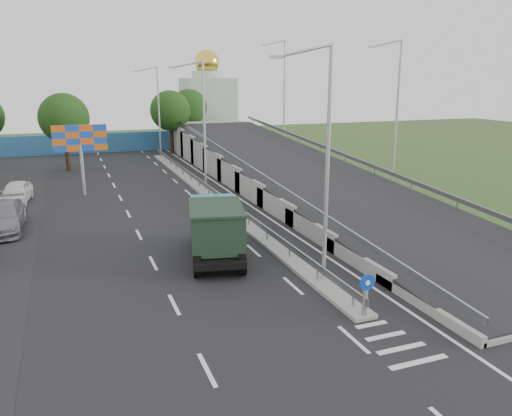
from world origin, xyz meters
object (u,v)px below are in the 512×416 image
sign_bollard (366,295)px  church (208,104)px  dump_truck (215,227)px  lamp_post_mid (202,119)px  parked_car_d (2,217)px  billboard (80,142)px  lamp_post_near (324,154)px  lamp_post_far (157,107)px  parked_car_e (16,192)px

sign_bollard → church: church is taller
dump_truck → lamp_post_mid: bearing=89.8°
parked_car_d → billboard: bearing=60.8°
church → billboard: bearing=-120.7°
lamp_post_near → parked_car_d: size_ratio=1.72×
lamp_post_far → dump_truck: bearing=-95.5°
lamp_post_near → church: church is taller
lamp_post_mid → billboard: lamp_post_mid is taller
dump_truck → parked_car_e: 19.57m
church → billboard: size_ratio=2.51×
lamp_post_near → parked_car_e: bearing=123.1°
sign_bollard → church: bearing=80.2°
parked_car_d → lamp_post_far: bearing=63.7°
lamp_post_far → lamp_post_mid: bearing=-90.0°
billboard → dump_truck: size_ratio=0.79×
sign_bollard → billboard: (-9.00, 25.83, 3.15)m
lamp_post_near → parked_car_d: lamp_post_near is taller
dump_truck → parked_car_e: dump_truck is taller
lamp_post_mid → parked_car_d: size_ratio=1.72×
sign_bollard → lamp_post_mid: size_ratio=0.17×
church → sign_bollard: bearing=-99.8°
lamp_post_near → billboard: 23.87m
lamp_post_mid → dump_truck: (-3.41, -15.13, -4.20)m
church → lamp_post_far: bearing=-125.2°
lamp_post_mid → lamp_post_far: size_ratio=1.00×
dump_truck → lamp_post_near: bearing=-42.5°
lamp_post_mid → billboard: 9.47m
sign_bollard → lamp_post_near: 6.12m
sign_bollard → lamp_post_mid: (0.11, 23.83, 4.77)m
lamp_post_mid → sign_bollard: bearing=-90.3°
church → parked_car_e: (-23.79, -32.63, -4.53)m
sign_bollard → lamp_post_far: 44.08m
sign_bollard → lamp_post_mid: 24.30m
lamp_post_mid → parked_car_e: (-13.90, 1.37, -5.03)m
sign_bollard → billboard: billboard is taller
billboard → parked_car_e: bearing=-172.5°
church → dump_truck: (-13.30, -49.13, -3.71)m
parked_car_d → parked_car_e: (0.19, 7.62, -0.08)m
lamp_post_near → lamp_post_mid: bearing=90.0°
lamp_post_mid → church: church is taller
sign_bollard → lamp_post_far: size_ratio=0.17×
parked_car_d → parked_car_e: bearing=90.5°
parked_car_d → lamp_post_near: bearing=-42.4°
lamp_post_mid → parked_car_e: lamp_post_mid is taller
lamp_post_mid → dump_truck: 16.07m
lamp_post_near → dump_truck: (-3.41, 4.87, -4.20)m
church → dump_truck: size_ratio=1.99×
sign_bollard → parked_car_d: bearing=128.5°
dump_truck → parked_car_e: size_ratio=1.52×
dump_truck → parked_car_d: dump_truck is taller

